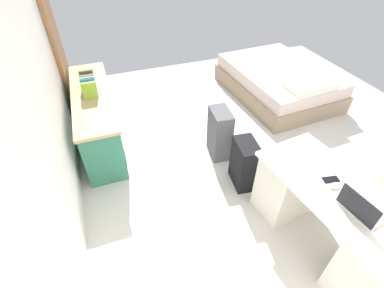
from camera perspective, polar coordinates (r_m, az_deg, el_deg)
The scene contains 13 objects.
ground_plane at distance 3.81m, azimuth 12.17°, elevation -2.06°, with size 5.92×5.92×0.00m, color beige.
wall_back at distance 2.66m, azimuth -28.97°, elevation 8.05°, with size 4.92×0.10×2.61m, color silver.
door_wooden at distance 4.50m, azimuth -25.51°, elevation 17.26°, with size 0.88×0.05×2.04m, color #936038.
desk at distance 2.86m, azimuth 25.94°, elevation -13.40°, with size 1.51×0.83×0.74m.
credenza at distance 3.94m, azimuth -18.63°, elevation 5.04°, with size 1.80×0.48×0.73m.
bed at distance 5.07m, azimuth 17.02°, elevation 11.97°, with size 1.98×1.51×0.58m.
suitcase_black at distance 3.22m, azimuth 10.57°, elevation -3.98°, with size 0.36×0.22×0.58m, color black.
suitcase_spare_grey at distance 3.55m, azimuth 5.61°, elevation 2.14°, with size 0.36×0.22×0.65m, color #4C4C51.
laptop at distance 2.49m, azimuth 30.96°, elevation -11.07°, with size 0.33×0.26×0.21m.
computer_mouse at distance 2.62m, azimuth 27.01°, elevation -7.53°, with size 0.06×0.10×0.03m, color white.
cell_phone_by_mouse at distance 2.67m, azimuth 26.29°, elevation -6.46°, with size 0.07×0.14×0.01m, color black.
book_row at distance 3.73m, azimuth -20.22°, elevation 11.18°, with size 0.32×0.17×0.24m.
figurine_small at distance 4.12m, azimuth -20.47°, elevation 13.05°, with size 0.08×0.08×0.11m, color red.
Camera 1 is at (-2.31, 1.69, 2.51)m, focal length 26.34 mm.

